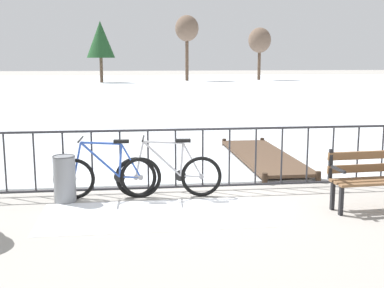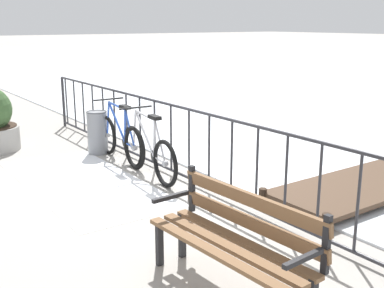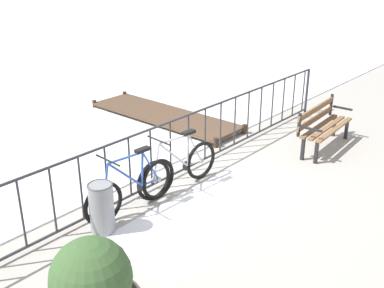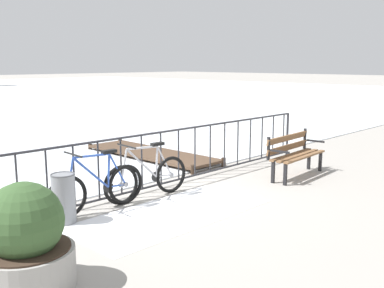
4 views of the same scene
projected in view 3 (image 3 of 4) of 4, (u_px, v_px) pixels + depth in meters
name	position (u px, v px, depth m)	size (l,w,h in m)	color
ground_plane	(180.00, 175.00, 8.16)	(160.00, 160.00, 0.00)	#9E9991
snow_patch	(210.00, 213.00, 6.98)	(3.21, 1.44, 0.01)	white
railing_fence	(180.00, 146.00, 7.94)	(9.06, 0.06, 1.07)	#2D2D33
bicycle_near_railing	(179.00, 168.00, 7.58)	(1.71, 0.52, 0.97)	black
bicycle_second	(132.00, 188.00, 6.93)	(1.71, 0.52, 0.97)	black
park_bench	(323.00, 123.00, 9.10)	(1.63, 0.58, 0.89)	brown
trash_bin	(102.00, 208.00, 6.41)	(0.35, 0.35, 0.73)	gray
wooden_dock	(164.00, 115.00, 10.76)	(1.10, 3.90, 0.20)	#4C3828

